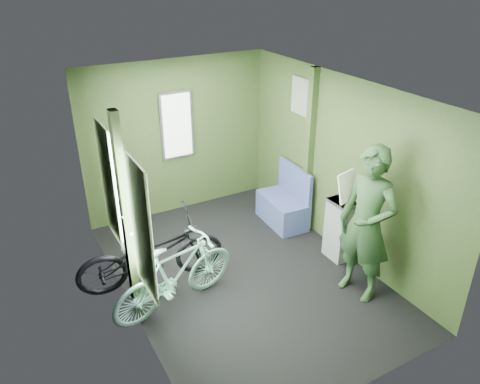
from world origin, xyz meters
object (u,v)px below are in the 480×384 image
(bicycle_mint, at_px, (178,308))
(passenger, at_px, (367,225))
(bicycle_black, at_px, (155,285))
(waste_box, at_px, (340,229))
(bench_seat, at_px, (284,207))

(bicycle_mint, relative_size, passenger, 0.84)
(bicycle_mint, bearing_deg, bicycle_black, -2.33)
(passenger, xyz_separation_m, waste_box, (0.25, 0.68, -0.50))
(bench_seat, bearing_deg, bicycle_black, -164.21)
(bicycle_mint, distance_m, bench_seat, 2.34)
(bicycle_mint, distance_m, passenger, 2.28)
(waste_box, bearing_deg, bicycle_black, 165.64)
(passenger, bearing_deg, bicycle_mint, -124.89)
(bicycle_mint, xyz_separation_m, bench_seat, (2.09, 1.02, 0.25))
(bicycle_mint, bearing_deg, passenger, -122.68)
(passenger, distance_m, waste_box, 0.88)
(bicycle_black, xyz_separation_m, passenger, (2.05, -1.27, 0.91))
(passenger, bearing_deg, bench_seat, 161.58)
(bicycle_black, bearing_deg, waste_box, -98.44)
(bicycle_black, relative_size, waste_box, 2.12)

